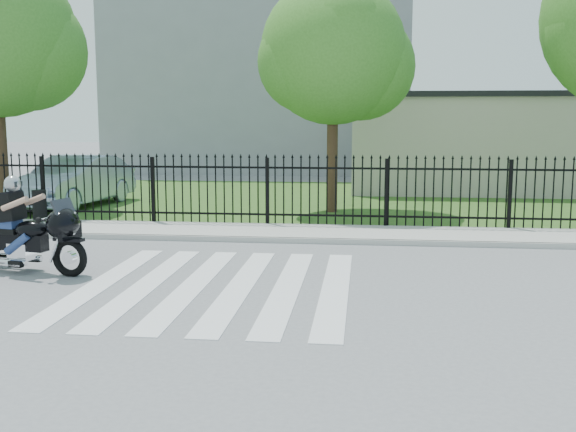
# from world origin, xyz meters

# --- Properties ---
(ground) EXTENTS (120.00, 120.00, 0.00)m
(ground) POSITION_xyz_m (0.00, 0.00, 0.00)
(ground) COLOR slate
(ground) RESTS_ON ground
(crosswalk) EXTENTS (5.00, 5.50, 0.01)m
(crosswalk) POSITION_xyz_m (0.00, 0.00, 0.01)
(crosswalk) COLOR silver
(crosswalk) RESTS_ON ground
(sidewalk) EXTENTS (40.00, 2.00, 0.12)m
(sidewalk) POSITION_xyz_m (0.00, 5.00, 0.06)
(sidewalk) COLOR #ADAAA3
(sidewalk) RESTS_ON ground
(curb) EXTENTS (40.00, 0.12, 0.12)m
(curb) POSITION_xyz_m (0.00, 4.00, 0.06)
(curb) COLOR #ADAAA3
(curb) RESTS_ON ground
(grass_strip) EXTENTS (40.00, 12.00, 0.02)m
(grass_strip) POSITION_xyz_m (0.00, 12.00, 0.01)
(grass_strip) COLOR #2C541C
(grass_strip) RESTS_ON ground
(iron_fence) EXTENTS (26.00, 0.04, 1.80)m
(iron_fence) POSITION_xyz_m (0.00, 6.00, 0.90)
(iron_fence) COLOR black
(iron_fence) RESTS_ON ground
(tree_mid) EXTENTS (4.20, 4.20, 6.78)m
(tree_mid) POSITION_xyz_m (1.50, 9.00, 4.67)
(tree_mid) COLOR #382316
(tree_mid) RESTS_ON ground
(building_low) EXTENTS (10.00, 6.00, 3.50)m
(building_low) POSITION_xyz_m (7.00, 16.00, 1.75)
(building_low) COLOR #BAAD9B
(building_low) RESTS_ON ground
(building_low_roof) EXTENTS (10.20, 6.20, 0.20)m
(building_low_roof) POSITION_xyz_m (7.00, 16.00, 3.60)
(building_low_roof) COLOR black
(building_low_roof) RESTS_ON building_low
(building_tall) EXTENTS (15.00, 10.00, 12.00)m
(building_tall) POSITION_xyz_m (-3.00, 26.00, 6.00)
(building_tall) COLOR gray
(building_tall) RESTS_ON ground
(motorcycle_rider) EXTENTS (2.72, 1.26, 1.82)m
(motorcycle_rider) POSITION_xyz_m (-3.83, 0.62, 0.74)
(motorcycle_rider) COLOR black
(motorcycle_rider) RESTS_ON ground
(parked_car) EXTENTS (2.38, 5.04, 1.60)m
(parked_car) POSITION_xyz_m (-6.55, 9.20, 0.82)
(parked_car) COLOR #98A9C0
(parked_car) RESTS_ON grass_strip
(litter_bin) EXTENTS (0.48, 0.48, 0.81)m
(litter_bin) POSITION_xyz_m (-5.97, 5.70, 0.53)
(litter_bin) COLOR black
(litter_bin) RESTS_ON sidewalk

